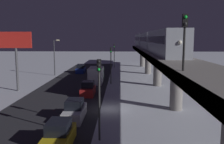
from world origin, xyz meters
TOP-DOWN VIEW (x-y plane):
  - ground_plane at (0.00, 0.00)m, footprint 240.00×240.00m
  - avenue_asphalt at (6.50, 0.00)m, footprint 11.00×99.23m
  - elevated_railway at (-7.39, -0.00)m, footprint 5.00×99.23m
  - subway_train at (-7.48, -26.81)m, footprint 2.94×55.47m
  - rail_signal at (-5.73, 9.51)m, footprint 0.36×0.41m
  - sedan_blue at (7.90, -29.40)m, footprint 1.91×4.18m
  - sedan_red at (3.30, -6.82)m, footprint 1.80×4.03m
  - sedan_white at (3.30, 3.59)m, footprint 1.80×4.63m
  - sedan_yellow at (3.30, 9.97)m, footprint 1.80×4.55m
  - box_truck at (3.10, -17.23)m, footprint 2.40×7.40m
  - traffic_light_near at (0.40, 8.75)m, footprint 0.32×0.44m
  - traffic_light_mid at (0.40, -15.51)m, footprint 0.32×0.44m
  - traffic_light_far at (0.40, -39.77)m, footprint 0.32×0.44m
  - commercial_billboard at (14.36, -9.36)m, footprint 4.80×0.36m
  - street_lamp_far at (12.57, -25.00)m, footprint 1.35×0.44m

SIDE VIEW (x-z plane):
  - ground_plane at x=0.00m, z-range 0.00..0.00m
  - avenue_asphalt at x=6.50m, z-range 0.00..0.01m
  - sedan_blue at x=7.90m, z-range -0.20..1.77m
  - sedan_red at x=3.30m, z-range -0.19..1.78m
  - sedan_white at x=3.30m, z-range -0.19..1.78m
  - sedan_yellow at x=3.30m, z-range -0.19..1.78m
  - box_truck at x=3.10m, z-range -0.05..2.75m
  - traffic_light_near at x=0.40m, z-range 1.00..7.40m
  - traffic_light_mid at x=0.40m, z-range 1.00..7.40m
  - traffic_light_far at x=0.40m, z-range 1.00..7.40m
  - street_lamp_far at x=12.57m, z-range 0.99..8.64m
  - elevated_railway at x=-7.39m, z-range 2.04..7.69m
  - commercial_billboard at x=14.36m, z-range 2.38..11.28m
  - subway_train at x=-7.48m, z-range 5.73..9.13m
  - rail_signal at x=-5.73m, z-range 6.38..10.38m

